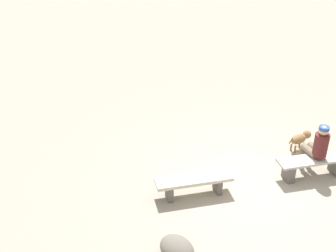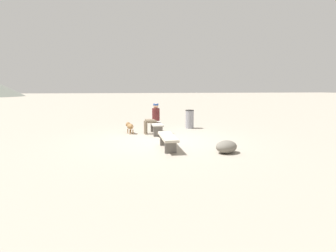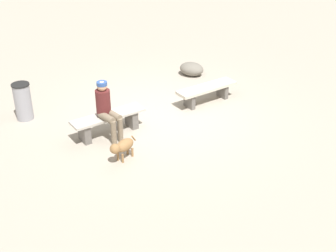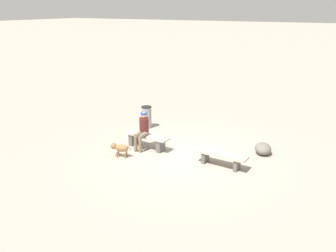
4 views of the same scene
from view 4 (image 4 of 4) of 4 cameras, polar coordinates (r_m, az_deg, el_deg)
name	(u,v)px [view 4 (image 4 of 4)]	position (r m, az deg, el deg)	size (l,w,h in m)	color
ground	(182,157)	(11.34, 2.32, -4.97)	(210.00, 210.00, 0.06)	#9E9384
bench_left	(221,156)	(10.63, 8.51, -4.84)	(1.60, 0.49, 0.42)	#605B56
bench_right	(147,139)	(11.86, -3.47, -2.15)	(1.63, 0.50, 0.46)	#605B56
seated_person	(143,128)	(11.69, -4.11, -0.39)	(0.35, 0.65, 1.24)	#511E1E
dog	(120,148)	(11.24, -7.76, -3.51)	(0.67, 0.34, 0.45)	olive
trash_bin	(147,117)	(13.81, -3.46, 1.43)	(0.40, 0.40, 0.86)	gray
boulder	(263,149)	(11.82, 15.02, -3.53)	(0.51, 0.68, 0.36)	#6B665B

